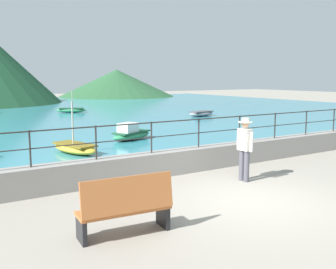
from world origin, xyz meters
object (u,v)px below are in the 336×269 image
object	(u,v)px
boat_2	(201,113)
boat_4	(71,110)
person_walking	(245,146)
boat_6	(131,134)
bench_main	(126,206)
boat_3	(75,148)

from	to	relation	value
boat_2	boat_4	world-z (taller)	boat_4
person_walking	boat_6	distance (m)	7.84
boat_2	boat_4	bearing A→B (deg)	131.52
person_walking	boat_4	world-z (taller)	boat_4
bench_main	boat_6	bearing A→B (deg)	62.57
boat_3	boat_4	xyz separation A→B (m)	(5.32, 16.27, -0.00)
person_walking	boat_3	bearing A→B (deg)	114.16
bench_main	boat_2	bearing A→B (deg)	49.22
boat_4	bench_main	bearing A→B (deg)	-106.35
boat_3	boat_4	size ratio (longest dim) A/B	1.00
bench_main	boat_3	bearing A→B (deg)	77.48
boat_4	boat_6	bearing A→B (deg)	-98.32
person_walking	boat_2	xyz separation A→B (m)	(9.52, 14.51, -0.72)
person_walking	boat_4	distance (m)	22.49
person_walking	boat_6	bearing A→B (deg)	86.47
boat_4	boat_3	bearing A→B (deg)	-108.11
person_walking	boat_2	distance (m)	17.37
person_walking	boat_2	world-z (taller)	person_walking
bench_main	boat_4	bearing A→B (deg)	73.65
bench_main	boat_3	xyz separation A→B (m)	(1.71, 7.72, -0.30)
boat_3	person_walking	bearing A→B (deg)	-65.84
boat_6	bench_main	bearing A→B (deg)	-117.43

